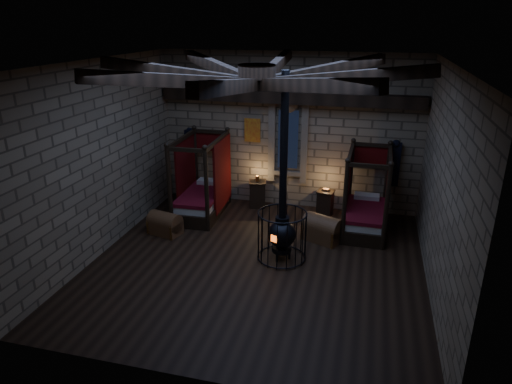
% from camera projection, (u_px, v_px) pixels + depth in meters
% --- Properties ---
extents(room, '(7.02, 7.02, 4.29)m').
position_uv_depth(room, '(258.00, 87.00, 8.62)').
color(room, black).
rests_on(room, ground).
extents(bed_left, '(1.12, 2.05, 2.11)m').
position_uv_depth(bed_left, '(203.00, 195.00, 12.26)').
color(bed_left, black).
rests_on(bed_left, ground).
extents(bed_right, '(1.05, 1.94, 2.01)m').
position_uv_depth(bed_right, '(365.00, 211.00, 11.31)').
color(bed_right, black).
rests_on(bed_right, ground).
extents(trunk_left, '(0.87, 0.67, 0.57)m').
position_uv_depth(trunk_left, '(165.00, 224.00, 11.16)').
color(trunk_left, brown).
rests_on(trunk_left, ground).
extents(trunk_right, '(1.02, 0.85, 0.64)m').
position_uv_depth(trunk_right, '(322.00, 229.00, 10.82)').
color(trunk_right, brown).
rests_on(trunk_right, ground).
extents(nightstand_left, '(0.56, 0.54, 0.91)m').
position_uv_depth(nightstand_left, '(258.00, 194.00, 12.74)').
color(nightstand_left, black).
rests_on(nightstand_left, ground).
extents(nightstand_right, '(0.48, 0.47, 0.74)m').
position_uv_depth(nightstand_right, '(325.00, 203.00, 12.21)').
color(nightstand_right, black).
rests_on(nightstand_right, ground).
extents(stove, '(1.07, 1.07, 4.05)m').
position_uv_depth(stove, '(282.00, 232.00, 9.85)').
color(stove, black).
rests_on(stove, ground).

